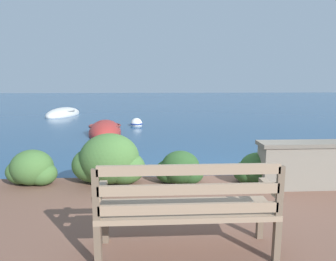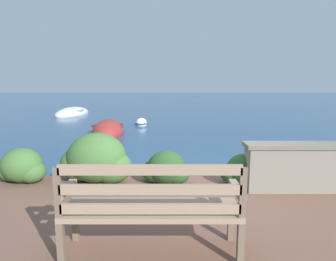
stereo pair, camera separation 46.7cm
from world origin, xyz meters
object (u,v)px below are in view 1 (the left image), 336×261
(rowboat_mid, at_px, (63,114))
(mooring_buoy, at_px, (137,124))
(park_bench, at_px, (187,206))
(rowboat_nearest, at_px, (105,132))

(rowboat_mid, relative_size, mooring_buoy, 5.70)
(park_bench, bearing_deg, rowboat_mid, 113.01)
(rowboat_mid, bearing_deg, mooring_buoy, -119.51)
(park_bench, xyz_separation_m, mooring_buoy, (-0.95, 9.64, -0.62))
(rowboat_mid, height_order, mooring_buoy, rowboat_mid)
(rowboat_nearest, height_order, mooring_buoy, rowboat_nearest)
(park_bench, bearing_deg, rowboat_nearest, 106.70)
(rowboat_mid, xyz_separation_m, mooring_buoy, (4.07, -3.83, 0.02))
(park_bench, height_order, mooring_buoy, park_bench)
(park_bench, height_order, rowboat_nearest, park_bench)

